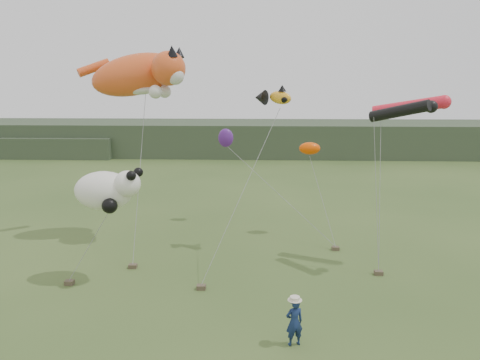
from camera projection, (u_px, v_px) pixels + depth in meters
The scene contains 9 objects.
ground at pixel (252, 330), 16.89m from camera, with size 120.00×120.00×0.00m, color #385123.
headland at pixel (234, 138), 60.38m from camera, with size 90.00×13.00×4.00m.
festival_attendant at pixel (294, 322), 15.78m from camera, with size 0.61×0.40×1.67m, color #14244B.
sandbag_anchors at pixel (228, 270), 22.08m from camera, with size 14.37×5.51×0.20m.
cat_kite at pixel (143, 74), 25.51m from camera, with size 6.49×3.71×3.19m.
fish_kite at pixel (273, 97), 23.81m from camera, with size 2.17×1.41×1.04m.
tube_kites at pixel (411, 108), 21.59m from camera, with size 3.72×3.07×1.28m.
panda_kite at pixel (108, 190), 20.40m from camera, with size 3.02×1.96×1.88m.
misc_kites at pixel (263, 142), 28.32m from camera, with size 6.12×3.16×1.24m.
Camera 1 is at (0.26, -15.46, 8.69)m, focal length 35.00 mm.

